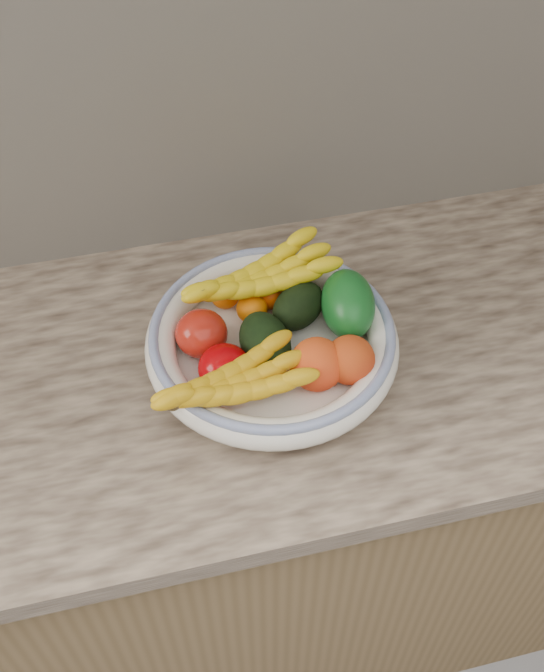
{
  "coord_description": "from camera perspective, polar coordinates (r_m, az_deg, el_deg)",
  "views": [
    {
      "loc": [
        -0.17,
        0.93,
        1.82
      ],
      "look_at": [
        0.0,
        1.66,
        0.96
      ],
      "focal_mm": 40.0,
      "sensor_mm": 36.0,
      "label": 1
    }
  ],
  "objects": [
    {
      "name": "clementine_back_right",
      "position": [
        1.21,
        -0.12,
        3.18
      ],
      "size": [
        0.06,
        0.06,
        0.05
      ],
      "primitive_type": "ellipsoid",
      "rotation": [
        0.0,
        0.0,
        0.25
      ],
      "color": "#E44E04",
      "rests_on": "fruit_bowl"
    },
    {
      "name": "tomato_left",
      "position": [
        1.14,
        -5.4,
        0.19
      ],
      "size": [
        0.09,
        0.09,
        0.07
      ],
      "primitive_type": "ellipsoid",
      "rotation": [
        0.0,
        0.0,
        0.13
      ],
      "color": "#B21D11",
      "rests_on": "fruit_bowl"
    },
    {
      "name": "kitchen_counter",
      "position": [
        1.56,
        -0.22,
        -11.4
      ],
      "size": [
        2.44,
        0.66,
        1.4
      ],
      "color": "brown",
      "rests_on": "ground"
    },
    {
      "name": "banana_bunch_front",
      "position": [
        1.05,
        -3.04,
        -3.83
      ],
      "size": [
        0.27,
        0.16,
        0.07
      ],
      "primitive_type": null,
      "rotation": [
        0.0,
        0.0,
        0.24
      ],
      "color": "yellow",
      "rests_on": "fruit_bowl"
    },
    {
      "name": "peach_right",
      "position": [
        1.1,
        5.95,
        -1.82
      ],
      "size": [
        0.1,
        0.1,
        0.07
      ],
      "primitive_type": "ellipsoid",
      "rotation": [
        0.0,
        0.0,
        0.37
      ],
      "color": "orange",
      "rests_on": "fruit_bowl"
    },
    {
      "name": "banana_bunch_back",
      "position": [
        1.18,
        -1.02,
        4.19
      ],
      "size": [
        0.29,
        0.17,
        0.08
      ],
      "primitive_type": null,
      "rotation": [
        0.0,
        0.0,
        0.24
      ],
      "color": "yellow",
      "rests_on": "fruit_bowl"
    },
    {
      "name": "peach_front",
      "position": [
        1.1,
        3.44,
        -2.16
      ],
      "size": [
        0.1,
        0.1,
        0.08
      ],
      "primitive_type": "ellipsoid",
      "rotation": [
        0.0,
        0.0,
        -0.25
      ],
      "color": "orange",
      "rests_on": "fruit_bowl"
    },
    {
      "name": "tomato_near_left",
      "position": [
        1.1,
        -3.63,
        -2.48
      ],
      "size": [
        0.1,
        0.1,
        0.07
      ],
      "primitive_type": "ellipsoid",
      "rotation": [
        0.0,
        0.0,
        0.29
      ],
      "color": "#AA0105",
      "rests_on": "fruit_bowl"
    },
    {
      "name": "fruit_bowl",
      "position": [
        1.15,
        0.0,
        -0.38
      ],
      "size": [
        0.39,
        0.39,
        0.08
      ],
      "color": "white",
      "rests_on": "kitchen_counter"
    },
    {
      "name": "clementine_back_left",
      "position": [
        1.21,
        -3.6,
        3.1
      ],
      "size": [
        0.05,
        0.05,
        0.04
      ],
      "primitive_type": "ellipsoid",
      "rotation": [
        0.0,
        0.0,
        -0.03
      ],
      "color": "#DF6004",
      "rests_on": "fruit_bowl"
    },
    {
      "name": "avocado_center",
      "position": [
        1.13,
        -0.53,
        -0.45
      ],
      "size": [
        0.09,
        0.12,
        0.07
      ],
      "primitive_type": "ellipsoid",
      "rotation": [
        0.0,
        0.0,
        0.11
      ],
      "color": "black",
      "rests_on": "fruit_bowl"
    },
    {
      "name": "clementine_back_mid",
      "position": [
        1.19,
        -1.54,
        2.08
      ],
      "size": [
        0.06,
        0.06,
        0.05
      ],
      "primitive_type": "ellipsoid",
      "rotation": [
        0.0,
        0.0,
        0.12
      ],
      "color": "orange",
      "rests_on": "fruit_bowl"
    },
    {
      "name": "green_mango",
      "position": [
        1.17,
        5.79,
        2.44
      ],
      "size": [
        0.12,
        0.14,
        0.11
      ],
      "primitive_type": "ellipsoid",
      "rotation": [
        0.0,
        0.31,
        -0.13
      ],
      "color": "#0F5019",
      "rests_on": "fruit_bowl"
    },
    {
      "name": "avocado_right",
      "position": [
        1.18,
        2.02,
        2.29
      ],
      "size": [
        0.12,
        0.11,
        0.07
      ],
      "primitive_type": "ellipsoid",
      "rotation": [
        0.0,
        0.0,
        -0.92
      ],
      "color": "black",
      "rests_on": "fruit_bowl"
    }
  ]
}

